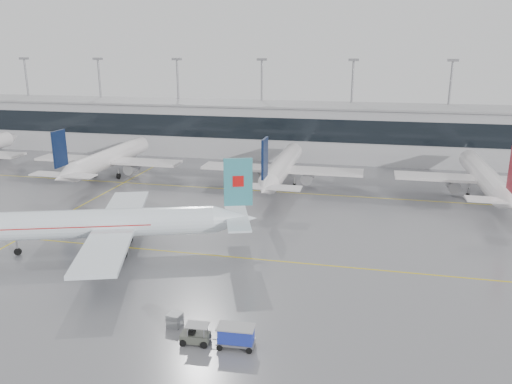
% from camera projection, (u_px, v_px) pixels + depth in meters
% --- Properties ---
extents(ground, '(320.00, 320.00, 0.00)m').
position_uv_depth(ground, '(235.00, 257.00, 61.30)').
color(ground, slate).
rests_on(ground, ground).
extents(taxi_line_main, '(120.00, 0.25, 0.01)m').
position_uv_depth(taxi_line_main, '(235.00, 257.00, 61.30)').
color(taxi_line_main, gold).
rests_on(taxi_line_main, ground).
extents(taxi_line_north, '(120.00, 0.25, 0.01)m').
position_uv_depth(taxi_line_north, '(278.00, 192.00, 89.45)').
color(taxi_line_north, gold).
rests_on(taxi_line_north, ground).
extents(taxi_line_cross, '(0.25, 60.00, 0.01)m').
position_uv_depth(taxi_line_cross, '(81.00, 205.00, 81.64)').
color(taxi_line_cross, gold).
rests_on(taxi_line_cross, ground).
extents(terminal, '(180.00, 15.00, 12.00)m').
position_uv_depth(terminal, '(302.00, 131.00, 117.84)').
color(terminal, '#A6A7AB').
rests_on(terminal, ground).
extents(terminal_glass, '(180.00, 0.20, 5.00)m').
position_uv_depth(terminal_glass, '(298.00, 130.00, 110.34)').
color(terminal_glass, black).
rests_on(terminal_glass, ground).
extents(terminal_roof, '(182.00, 16.00, 0.40)m').
position_uv_depth(terminal_roof, '(303.00, 105.00, 116.14)').
color(terminal_roof, gray).
rests_on(terminal_roof, ground).
extents(light_masts, '(156.40, 1.00, 22.60)m').
position_uv_depth(light_masts, '(306.00, 98.00, 121.46)').
color(light_masts, gray).
rests_on(light_masts, ground).
extents(air_canada_jet, '(36.21, 29.62, 11.68)m').
position_uv_depth(air_canada_jet, '(114.00, 224.00, 62.12)').
color(air_canada_jet, white).
rests_on(air_canada_jet, ground).
extents(parked_jet_b, '(29.64, 36.96, 11.72)m').
position_uv_depth(parked_jet_b, '(108.00, 159.00, 99.21)').
color(parked_jet_b, silver).
rests_on(parked_jet_b, ground).
extents(parked_jet_c, '(29.64, 36.96, 11.72)m').
position_uv_depth(parked_jet_c, '(282.00, 167.00, 91.90)').
color(parked_jet_c, silver).
rests_on(parked_jet_c, ground).
extents(parked_jet_d, '(29.64, 36.96, 11.72)m').
position_uv_depth(parked_jet_d, '(485.00, 177.00, 84.59)').
color(parked_jet_d, silver).
rests_on(parked_jet_d, ground).
extents(baggage_tug, '(3.77, 1.69, 1.81)m').
position_uv_depth(baggage_tug, '(195.00, 336.00, 43.20)').
color(baggage_tug, '#42453D').
rests_on(baggage_tug, ground).
extents(baggage_cart, '(3.28, 1.95, 1.97)m').
position_uv_depth(baggage_cart, '(236.00, 335.00, 42.50)').
color(baggage_cart, gray).
rests_on(baggage_cart, ground).
extents(gse_unit, '(1.41, 1.34, 1.25)m').
position_uv_depth(gse_unit, '(175.00, 320.00, 45.86)').
color(gse_unit, gray).
rests_on(gse_unit, ground).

